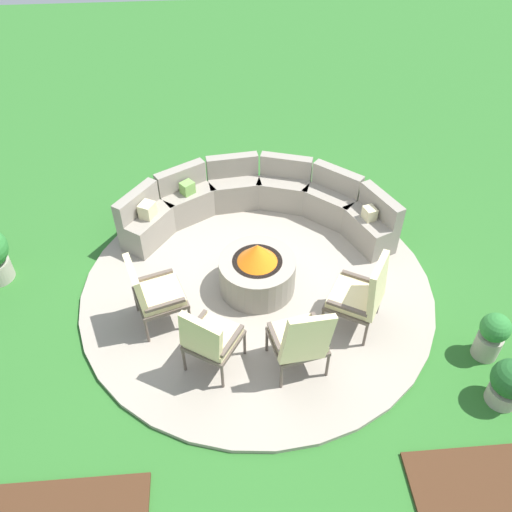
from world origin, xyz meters
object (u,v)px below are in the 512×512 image
object	(u,v)px
curved_stone_bench	(258,203)
lounge_chair_front_left	(152,292)
potted_plant_1	(492,335)
lounge_chair_back_right	(362,294)
lounge_chair_front_right	(209,338)
potted_plant_2	(510,383)
lounge_chair_back_left	(301,339)
fire_pit	(257,271)

from	to	relation	value
curved_stone_bench	lounge_chair_front_left	world-z (taller)	lounge_chair_front_left
potted_plant_1	lounge_chair_back_right	bearing A→B (deg)	159.51
lounge_chair_front_right	potted_plant_2	world-z (taller)	lounge_chair_front_right
curved_stone_bench	lounge_chair_back_right	world-z (taller)	lounge_chair_back_right
lounge_chair_front_right	potted_plant_2	bearing A→B (deg)	20.21
lounge_chair_back_left	potted_plant_1	xyz separation A→B (m)	(2.31, 0.07, -0.25)
lounge_chair_front_right	lounge_chair_back_right	world-z (taller)	lounge_chair_back_right
lounge_chair_front_right	lounge_chair_back_left	world-z (taller)	lounge_chair_back_left
lounge_chair_front_left	lounge_chair_back_right	xyz separation A→B (m)	(2.55, -0.26, 0.02)
lounge_chair_back_left	potted_plant_2	size ratio (longest dim) A/B	1.73
fire_pit	curved_stone_bench	distance (m)	1.45
fire_pit	lounge_chair_back_right	size ratio (longest dim) A/B	0.91
lounge_chair_front_right	lounge_chair_back_left	xyz separation A→B (m)	(1.03, -0.11, 0.01)
lounge_chair_back_left	lounge_chair_back_right	xyz separation A→B (m)	(0.84, 0.62, 0.01)
lounge_chair_front_right	lounge_chair_back_left	distance (m)	1.03
potted_plant_1	lounge_chair_back_left	bearing A→B (deg)	-178.30
lounge_chair_back_left	curved_stone_bench	bearing A→B (deg)	82.88
curved_stone_bench	potted_plant_1	distance (m)	3.75
lounge_chair_back_left	potted_plant_2	distance (m)	2.34
fire_pit	lounge_chair_back_right	xyz separation A→B (m)	(1.21, -0.76, 0.26)
lounge_chair_back_right	potted_plant_1	size ratio (longest dim) A/B	1.65
lounge_chair_front_left	lounge_chair_back_left	distance (m)	1.92
lounge_chair_front_left	potted_plant_1	xyz separation A→B (m)	(4.02, -0.81, -0.24)
lounge_chair_front_left	lounge_chair_back_left	size ratio (longest dim) A/B	0.94
curved_stone_bench	lounge_chair_front_left	bearing A→B (deg)	-127.09
lounge_chair_front_left	potted_plant_2	bearing A→B (deg)	51.65
potted_plant_2	lounge_chair_front_left	bearing A→B (deg)	159.92
lounge_chair_front_left	lounge_chair_back_left	xyz separation A→B (m)	(1.71, -0.88, 0.01)
lounge_chair_back_right	lounge_chair_back_left	bearing A→B (deg)	156.73
curved_stone_bench	potted_plant_1	size ratio (longest dim) A/B	5.90
lounge_chair_back_left	potted_plant_1	distance (m)	2.33
lounge_chair_back_left	potted_plant_1	bearing A→B (deg)	-10.33
lounge_chair_front_right	lounge_chair_back_right	bearing A→B (deg)	47.21
lounge_chair_front_left	potted_plant_2	xyz separation A→B (m)	(3.96, -1.45, -0.26)
lounge_chair_back_right	potted_plant_2	xyz separation A→B (m)	(1.41, -1.19, -0.28)
lounge_chair_back_right	potted_plant_1	bearing A→B (deg)	-80.22
fire_pit	lounge_chair_front_left	world-z (taller)	lounge_chair_front_left
curved_stone_bench	lounge_chair_front_right	size ratio (longest dim) A/B	3.82
lounge_chair_front_right	potted_plant_1	world-z (taller)	lounge_chair_front_right
lounge_chair_back_right	potted_plant_1	xyz separation A→B (m)	(1.47, -0.55, -0.26)
lounge_chair_front_right	lounge_chair_front_left	bearing A→B (deg)	163.75
potted_plant_1	lounge_chair_front_right	bearing A→B (deg)	179.25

